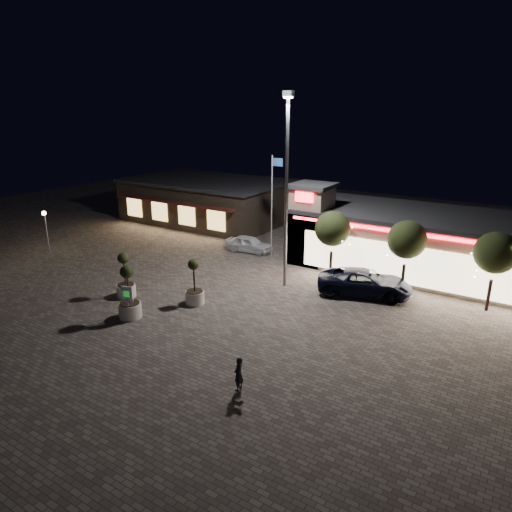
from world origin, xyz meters
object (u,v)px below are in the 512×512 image
Objects in this scene: pedestrian at (239,374)px; planter_mid at (129,302)px; planter_left at (126,283)px; valet_sign at (127,297)px; white_sedan at (249,244)px; pickup_truck at (365,283)px.

pedestrian is 9.53m from planter_mid.
planter_left is 1.42× the size of valet_sign.
white_sedan is 1.93× the size of valet_sign.
pickup_truck reaches higher than pedestrian.
pedestrian reaches higher than white_sedan.
planter_mid is (2.49, -1.96, 0.07)m from planter_left.
white_sedan is 2.62× the size of pedestrian.
pedestrian is at bearing -20.71° from planter_left.
planter_left is at bearing 139.87° from valet_sign.
planter_left is at bearing 167.65° from white_sedan.
planter_left is (-12.59, -8.42, 0.09)m from pickup_truck.
pickup_truck is at bearing 45.77° from planter_mid.
pedestrian is at bearing 159.44° from pickup_truck.
pickup_truck is 14.57m from valet_sign.
pedestrian is (10.27, -16.41, 0.08)m from white_sedan.
pedestrian is 0.74× the size of valet_sign.
pedestrian is 12.50m from planter_left.
pedestrian is 9.23m from valet_sign.
pickup_truck is 3.86× the size of pedestrian.
pickup_truck is at bearing 47.40° from valet_sign.
valet_sign reaches higher than pickup_truck.
planter_mid is at bearing -38.27° from planter_left.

